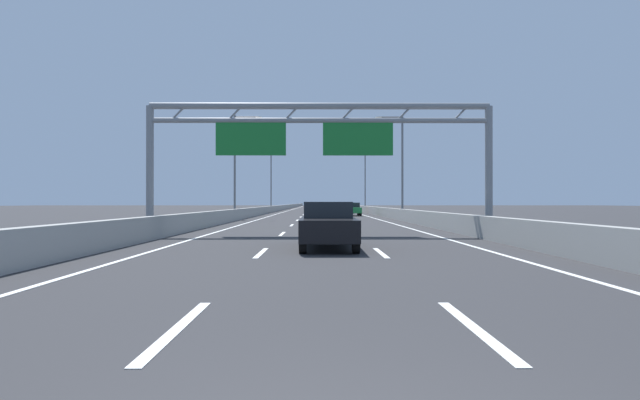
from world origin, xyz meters
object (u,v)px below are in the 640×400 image
Objects in this scene: streetlamp_right_mid at (400,160)px; orange_car at (345,208)px; sign_gantry at (316,134)px; blue_car at (317,208)px; streetlamp_right_far at (364,178)px; black_car at (328,225)px; green_car at (352,209)px; streetlamp_left_mid at (237,160)px; streetlamp_left_far at (273,178)px.

streetlamp_right_mid reaches higher than orange_car.
blue_car is at bearing 89.91° from sign_gantry.
streetlamp_right_far is at bearing 68.09° from blue_car.
green_car is (3.47, 39.29, -0.01)m from black_car.
blue_car is (-7.57, -18.82, -4.66)m from streetlamp_right_far.
streetlamp_right_mid reaches higher than green_car.
green_car is (0.01, -12.74, -0.02)m from orange_car.
streetlamp_left_mid and streetlamp_right_far have the same top height.
streetlamp_left_far is (-7.30, 57.85, 0.57)m from sign_gantry.
streetlamp_left_far is 2.11× the size of blue_car.
green_car is at bearing -89.97° from orange_car.
streetlamp_right_far is at bearing 90.00° from streetlamp_right_mid.
sign_gantry is 23.06m from streetlamp_right_mid.
orange_car is at bearing 86.19° from black_car.
streetlamp_right_mid is 36.10m from streetlamp_right_far.
streetlamp_right_far is at bearing 67.53° from streetlamp_left_mid.
streetlamp_left_far is at bearing 129.72° from orange_car.
black_car is at bearing -103.80° from streetlamp_right_mid.
streetlamp_left_mid is at bearing -90.00° from streetlamp_left_far.
green_car is at bearing 84.95° from black_car.
streetlamp_right_far is at bearing 0.00° from streetlamp_left_far.
sign_gantry is at bearing -97.52° from streetlamp_right_far.
streetlamp_right_mid is 2.11× the size of black_car.
streetlamp_left_far reaches higher than green_car.
streetlamp_right_far is (14.93, 0.00, 0.00)m from streetlamp_left_far.
black_car reaches higher than orange_car.
streetlamp_right_mid is 1.00× the size of streetlamp_left_far.
streetlamp_right_mid reaches higher than sign_gantry.
streetlamp_right_mid is 39.07m from streetlamp_left_far.
black_car is 46.67m from blue_car.
streetlamp_right_mid is 11.56m from green_car.
streetlamp_left_mid is 1.00× the size of streetlamp_right_far.
orange_car is at bearing 99.40° from streetlamp_right_mid.
streetlamp_right_far reaches higher than blue_car.
streetlamp_right_mid reaches higher than blue_car.
orange_car is (11.18, -13.46, -4.62)m from streetlamp_left_far.
streetlamp_right_mid is 23.41m from orange_car.
streetlamp_left_mid is 36.10m from streetlamp_left_far.
orange_car is 0.98× the size of blue_car.
streetlamp_left_mid is 25.67m from orange_car.
sign_gantry is at bearing 93.12° from black_car.
blue_car is at bearing -68.64° from streetlamp_left_far.
orange_car is (11.18, 22.64, -4.62)m from streetlamp_left_mid.
streetlamp_right_far reaches higher than orange_car.
streetlamp_left_mid is 2.23× the size of green_car.
blue_car is at bearing -111.91° from streetlamp_right_far.
sign_gantry is 3.94× the size of green_car.
streetlamp_right_far is 14.71m from orange_car.
green_car is at bearing 82.99° from sign_gantry.
streetlamp_right_mid is 1.00× the size of streetlamp_right_far.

